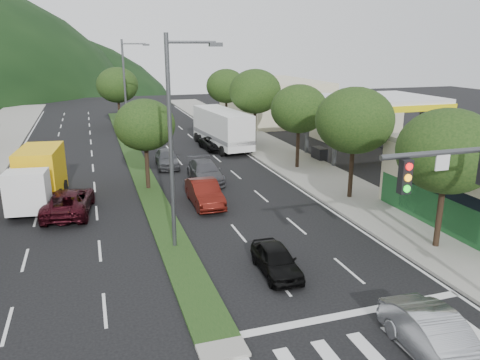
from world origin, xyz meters
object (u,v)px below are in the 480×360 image
object	(u,v)px
tree_med_near	(145,125)
car_queue_e	(167,158)
tree_r_a	(447,151)
tree_r_b	(355,121)
car_queue_c	(205,193)
motorhome	(222,128)
tree_r_d	(255,91)
streetlight_mid	(127,88)
tree_r_c	(299,109)
car_queue_d	(214,144)
streetlight_near	(175,134)
suv_maroon	(69,202)
sedan_silver	(437,339)
car_queue_b	(205,172)
tree_r_e	(226,86)
tree_med_far	(117,85)
car_queue_a	(276,260)
box_truck	(39,179)

from	to	relation	value
tree_med_near	car_queue_e	size ratio (longest dim) A/B	1.40
tree_r_a	tree_r_b	xyz separation A→B (m)	(-0.00, 8.00, 0.22)
car_queue_c	motorhome	world-z (taller)	motorhome
tree_r_d	streetlight_mid	bearing A→B (deg)	165.73
tree_r_c	car_queue_c	bearing A→B (deg)	-145.35
tree_r_a	car_queue_d	bearing A→B (deg)	100.27
streetlight_near	suv_maroon	distance (m)	9.67
tree_r_d	car_queue_c	size ratio (longest dim) A/B	1.55
tree_r_b	sedan_silver	bearing A→B (deg)	-111.20
tree_r_d	car_queue_e	bearing A→B (deg)	-147.19
car_queue_b	tree_r_a	bearing A→B (deg)	-60.02
tree_r_a	streetlight_near	bearing A→B (deg)	161.27
tree_r_c	tree_r_a	bearing A→B (deg)	-90.00
car_queue_b	car_queue_c	bearing A→B (deg)	-102.26
tree_med_near	motorhome	bearing A→B (deg)	53.50
streetlight_mid	car_queue_d	bearing A→B (deg)	-30.37
tree_r_c	car_queue_e	distance (m)	11.18
tree_r_c	tree_r_d	bearing A→B (deg)	90.00
tree_r_e	tree_r_c	bearing A→B (deg)	-90.00
tree_r_b	car_queue_e	xyz separation A→B (m)	(-9.75, 11.71, -4.31)
tree_r_a	car_queue_e	world-z (taller)	tree_r_a
tree_r_a	tree_r_b	world-z (taller)	tree_r_b
car_queue_d	suv_maroon	bearing A→B (deg)	-135.56
tree_r_e	streetlight_near	size ratio (longest dim) A/B	0.67
tree_r_b	car_queue_b	distance (m)	11.18
tree_r_d	motorhome	bearing A→B (deg)	-171.16
car_queue_b	motorhome	size ratio (longest dim) A/B	0.52
sedan_silver	car_queue_c	bearing A→B (deg)	104.28
sedan_silver	streetlight_near	bearing A→B (deg)	121.86
suv_maroon	tree_r_c	bearing A→B (deg)	-155.32
tree_r_b	tree_med_far	size ratio (longest dim) A/B	1.00
car_queue_b	motorhome	xyz separation A→B (m)	(4.30, 10.74, 1.18)
motorhome	tree_r_c	bearing A→B (deg)	-75.15
tree_r_e	car_queue_c	world-z (taller)	tree_r_e
car_queue_d	motorhome	xyz separation A→B (m)	(0.95, 0.74, 1.32)
tree_med_far	motorhome	world-z (taller)	tree_med_far
streetlight_mid	motorhome	size ratio (longest dim) A/B	1.04
car_queue_c	tree_r_d	bearing A→B (deg)	61.23
tree_r_a	tree_r_c	distance (m)	16.00
suv_maroon	car_queue_e	bearing A→B (deg)	-121.43
streetlight_mid	car_queue_e	world-z (taller)	streetlight_mid
tree_med_near	car_queue_a	xyz separation A→B (m)	(3.68, -14.00, -3.80)
sedan_silver	suv_maroon	xyz separation A→B (m)	(-11.21, 17.48, 0.01)
tree_med_far	sedan_silver	xyz separation A→B (m)	(6.22, -46.91, -4.27)
tree_r_a	streetlight_near	distance (m)	12.48
tree_r_c	streetlight_near	size ratio (longest dim) A/B	0.65
car_queue_a	tree_r_b	bearing A→B (deg)	46.27
streetlight_near	streetlight_mid	xyz separation A→B (m)	(0.00, 25.00, 0.00)
tree_r_a	car_queue_b	world-z (taller)	tree_r_a
box_truck	tree_med_far	bearing A→B (deg)	-97.30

